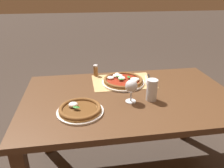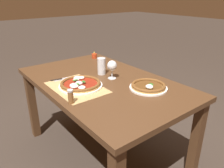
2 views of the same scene
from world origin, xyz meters
The scene contains 9 objects.
dining_table centered at (0.00, 0.00, 0.64)m, with size 1.47×0.90×0.74m.
paper_placemat centered at (0.00, -0.24, 0.74)m, with size 0.48×0.32×0.00m, color tan.
pizza_near centered at (0.01, -0.21, 0.76)m, with size 0.33×0.33×0.05m.
pizza_far centered at (0.35, 0.18, 0.76)m, with size 0.28×0.28×0.05m.
wine_glass centered at (0.01, 0.09, 0.85)m, with size 0.08×0.08×0.16m.
pint_glass centered at (-0.13, 0.09, 0.81)m, with size 0.07×0.07×0.15m.
fork centered at (-0.19, -0.22, 0.75)m, with size 0.06×0.20×0.00m.
knife centered at (-0.22, -0.23, 0.75)m, with size 0.06×0.21×0.01m.
pepper_shaker centered at (0.20, -0.39, 0.79)m, with size 0.04×0.04×0.10m.
Camera 1 is at (0.33, 1.32, 1.44)m, focal length 35.00 mm.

